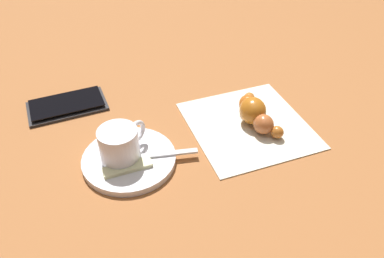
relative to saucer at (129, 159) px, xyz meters
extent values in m
plane|color=#9B5D31|center=(-0.09, -0.03, -0.01)|extent=(1.80, 1.80, 0.00)
cylinder|color=silver|center=(0.00, 0.00, 0.00)|extent=(0.14, 0.14, 0.01)
cylinder|color=silver|center=(0.01, 0.00, 0.03)|extent=(0.06, 0.06, 0.05)
cylinder|color=black|center=(0.01, 0.00, 0.03)|extent=(0.05, 0.05, 0.00)
torus|color=silver|center=(-0.01, -0.02, 0.03)|extent=(0.03, 0.03, 0.04)
cube|color=silver|center=(-0.05, 0.00, 0.01)|extent=(0.11, 0.01, 0.00)
ellipsoid|color=silver|center=(0.02, 0.00, 0.01)|extent=(0.03, 0.02, 0.01)
cube|color=beige|center=(0.00, 0.03, 0.01)|extent=(0.07, 0.03, 0.01)
cube|color=silver|center=(-0.20, -0.06, 0.00)|extent=(0.23, 0.23, 0.00)
ellipsoid|color=#BC6A28|center=(-0.22, -0.12, 0.01)|extent=(0.03, 0.03, 0.02)
ellipsoid|color=#B95D1E|center=(-0.21, -0.09, 0.02)|extent=(0.04, 0.04, 0.03)
ellipsoid|color=#B4631A|center=(-0.21, -0.06, 0.02)|extent=(0.05, 0.06, 0.05)
ellipsoid|color=#B25D30|center=(-0.22, -0.04, 0.02)|extent=(0.05, 0.05, 0.03)
ellipsoid|color=#B26023|center=(-0.24, -0.02, 0.01)|extent=(0.03, 0.03, 0.02)
cube|color=black|center=(0.11, -0.16, 0.00)|extent=(0.15, 0.10, 0.01)
cube|color=black|center=(0.11, -0.16, 0.01)|extent=(0.14, 0.09, 0.00)
camera|label=1|loc=(-0.03, 0.43, 0.41)|focal=36.42mm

